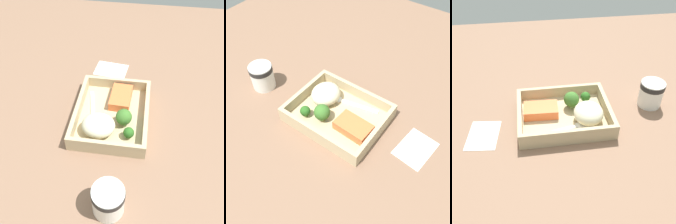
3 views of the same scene
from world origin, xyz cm
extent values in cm
cube|color=#83614B|center=(0.00, 0.00, -1.00)|extent=(160.00, 160.00, 2.00)
cube|color=tan|center=(0.00, 0.00, 0.60)|extent=(27.14, 21.55, 1.20)
cube|color=tan|center=(0.00, -10.18, 3.02)|extent=(27.14, 1.20, 3.64)
cube|color=tan|center=(0.00, 10.18, 3.02)|extent=(27.14, 1.20, 3.64)
cube|color=tan|center=(-12.97, 0.00, 3.02)|extent=(1.20, 19.15, 3.64)
cube|color=tan|center=(12.97, 0.00, 3.02)|extent=(1.20, 19.15, 3.64)
cube|color=orange|center=(-6.71, 1.91, 2.62)|extent=(10.41, 6.79, 2.83)
ellipsoid|color=beige|center=(6.73, -2.91, 3.89)|extent=(8.58, 9.55, 5.39)
cylinder|color=#7BA257|center=(7.65, 5.75, 1.83)|extent=(1.17, 1.17, 1.26)
sphere|color=#2A611F|center=(7.65, 5.75, 3.31)|extent=(3.09, 3.09, 3.09)
cylinder|color=#799D5E|center=(2.86, 3.83, 2.07)|extent=(1.80, 1.80, 1.74)
sphere|color=#3C702A|center=(2.86, 3.83, 4.24)|extent=(4.73, 4.73, 4.73)
cube|color=white|center=(-3.13, -6.59, 1.42)|extent=(12.34, 3.78, 0.44)
cube|color=white|center=(4.58, -4.86, 1.42)|extent=(3.80, 2.89, 0.44)
cylinder|color=white|center=(28.09, 3.17, 4.16)|extent=(7.32, 7.32, 8.32)
cylinder|color=black|center=(28.09, 3.17, 7.17)|extent=(7.54, 7.54, 1.50)
cube|color=white|center=(-23.61, -3.70, 0.12)|extent=(9.68, 12.37, 0.24)
camera|label=1|loc=(53.08, 7.60, 59.87)|focal=42.00mm
camera|label=2|loc=(-29.58, 40.49, 60.87)|focal=42.00mm
camera|label=3|loc=(-8.57, -58.69, 52.85)|focal=42.00mm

